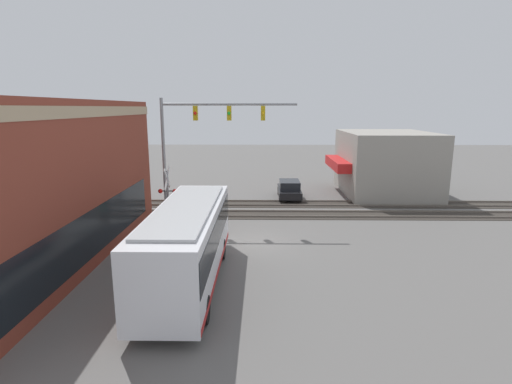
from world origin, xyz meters
The scene contains 9 objects.
ground_plane centered at (0.00, 0.00, 0.00)m, with size 120.00×120.00×0.00m, color #605E5B.
shop_building centered at (13.54, -11.03, 2.67)m, with size 9.18×8.35×5.35m.
city_bus centered at (-5.21, 2.80, 1.87)m, with size 10.08×2.59×3.41m.
traffic_signal_gantry centered at (4.25, 3.48, 5.95)m, with size 0.42×8.58×8.00m.
crossing_signal centered at (3.08, 5.55, 2.30)m, with size 1.41×1.18×3.81m.
rail_track_near centered at (6.00, 0.00, 0.03)m, with size 2.60×60.00×0.15m.
rail_track_far centered at (9.20, 0.00, 0.03)m, with size 2.60×60.00×0.15m.
parked_car_black centered at (11.31, -2.60, 0.69)m, with size 4.30×1.82×1.50m.
pedestrian_at_crossing centered at (3.61, 5.05, 0.94)m, with size 0.34×0.34×1.83m.
Camera 1 is at (-21.15, -0.34, 7.40)m, focal length 28.00 mm.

